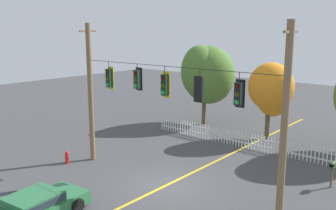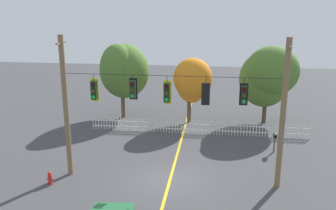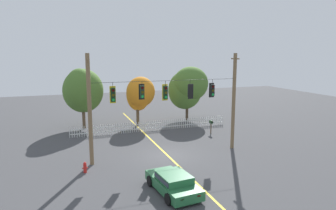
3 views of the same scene
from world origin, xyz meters
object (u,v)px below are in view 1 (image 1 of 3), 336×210
traffic_signal_westbound_side (165,85)px  roadside_mailbox (333,166)px  parked_car (36,206)px  traffic_signal_northbound_primary (200,89)px  fire_hydrant (67,157)px  autumn_maple_near_fence (206,74)px  traffic_signal_northbound_secondary (137,79)px  traffic_signal_southbound_primary (109,78)px  autumn_maple_mid (272,88)px  traffic_signal_eastbound_side (239,94)px

traffic_signal_westbound_side → roadside_mailbox: 8.99m
traffic_signal_westbound_side → parked_car: 7.66m
traffic_signal_westbound_side → traffic_signal_northbound_primary: 2.01m
traffic_signal_northbound_primary → fire_hydrant: (-8.19, -1.40, -4.64)m
autumn_maple_near_fence → parked_car: 18.14m
parked_car → fire_hydrant: parked_car is taller
traffic_signal_northbound_secondary → roadside_mailbox: size_ratio=1.02×
traffic_signal_southbound_primary → autumn_maple_mid: 11.54m
traffic_signal_southbound_primary → fire_hydrant: 5.33m
traffic_signal_northbound_primary → fire_hydrant: traffic_signal_northbound_primary is taller
traffic_signal_northbound_secondary → roadside_mailbox: traffic_signal_northbound_secondary is taller
traffic_signal_northbound_primary → autumn_maple_near_fence: (-7.38, 11.35, -0.92)m
parked_car → autumn_maple_near_fence: bearing=102.2°
traffic_signal_northbound_secondary → traffic_signal_westbound_side: (1.81, 0.00, -0.12)m
traffic_signal_westbound_side → fire_hydrant: (-6.18, -1.41, -4.62)m
traffic_signal_northbound_secondary → traffic_signal_northbound_primary: size_ratio=0.93×
traffic_signal_southbound_primary → traffic_signal_westbound_side: same height
traffic_signal_northbound_primary → autumn_maple_mid: 10.71m
traffic_signal_northbound_primary → traffic_signal_eastbound_side: size_ratio=0.99×
autumn_maple_near_fence → fire_hydrant: 13.30m
traffic_signal_eastbound_side → parked_car: 9.32m
autumn_maple_mid → roadside_mailbox: size_ratio=4.10×
traffic_signal_northbound_secondary → autumn_maple_mid: traffic_signal_northbound_secondary is taller
traffic_signal_southbound_primary → roadside_mailbox: traffic_signal_southbound_primary is taller
traffic_signal_northbound_secondary → autumn_maple_mid: size_ratio=0.25×
traffic_signal_southbound_primary → traffic_signal_eastbound_side: size_ratio=1.03×
fire_hydrant → traffic_signal_northbound_primary: bearing=9.7°
traffic_signal_northbound_primary → traffic_signal_eastbound_side: 1.93m
traffic_signal_westbound_side → traffic_signal_northbound_primary: (2.01, -0.02, 0.01)m
traffic_signal_eastbound_side → fire_hydrant: 11.22m
autumn_maple_near_fence → parked_car: bearing=-77.8°
autumn_maple_near_fence → traffic_signal_northbound_primary: bearing=-56.9°
traffic_signal_eastbound_side → traffic_signal_westbound_side: bearing=180.0°
traffic_signal_eastbound_side → autumn_maple_mid: (-3.33, 10.51, -1.38)m
autumn_maple_near_fence → parked_car: size_ratio=1.48×
traffic_signal_southbound_primary → traffic_signal_eastbound_side: (7.88, -0.00, 0.01)m
traffic_signal_westbound_side → traffic_signal_eastbound_side: bearing=-0.0°
autumn_maple_mid → parked_car: size_ratio=1.26×
traffic_signal_westbound_side → traffic_signal_northbound_primary: same height
traffic_signal_southbound_primary → autumn_maple_mid: (4.56, 10.51, -1.37)m
parked_car → traffic_signal_eastbound_side: bearing=47.6°
traffic_signal_westbound_side → autumn_maple_mid: (0.61, 10.51, -1.37)m
traffic_signal_southbound_primary → autumn_maple_near_fence: size_ratio=0.24×
autumn_maple_mid → traffic_signal_northbound_secondary: bearing=-103.0°
autumn_maple_mid → fire_hydrant: size_ratio=7.26×
traffic_signal_eastbound_side → roadside_mailbox: 6.74m
traffic_signal_southbound_primary → traffic_signal_northbound_secondary: 2.13m
traffic_signal_northbound_secondary → roadside_mailbox: 10.42m
traffic_signal_southbound_primary → traffic_signal_eastbound_side: 7.88m
roadside_mailbox → traffic_signal_northbound_primary: bearing=-132.3°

